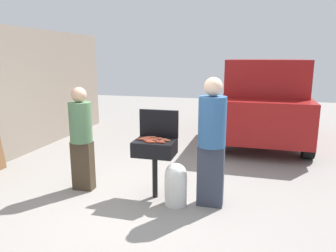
# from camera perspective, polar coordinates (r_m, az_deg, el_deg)

# --- Properties ---
(ground_plane) EXTENTS (24.00, 24.00, 0.00)m
(ground_plane) POSITION_cam_1_polar(r_m,az_deg,el_deg) (4.79, -4.49, -13.43)
(ground_plane) COLOR gray
(bbq_grill) EXTENTS (0.60, 0.44, 0.88)m
(bbq_grill) POSITION_cam_1_polar(r_m,az_deg,el_deg) (4.67, -2.40, -4.30)
(bbq_grill) COLOR black
(bbq_grill) RESTS_ON ground
(grill_lid_open) EXTENTS (0.60, 0.05, 0.42)m
(grill_lid_open) POSITION_cam_1_polar(r_m,az_deg,el_deg) (4.79, -1.66, 0.44)
(grill_lid_open) COLOR black
(grill_lid_open) RESTS_ON bbq_grill
(hot_dog_0) EXTENTS (0.13, 0.03, 0.03)m
(hot_dog_0) POSITION_cam_1_polar(r_m,az_deg,el_deg) (4.57, -3.56, -2.70)
(hot_dog_0) COLOR #AD4228
(hot_dog_0) RESTS_ON bbq_grill
(hot_dog_1) EXTENTS (0.13, 0.03, 0.03)m
(hot_dog_1) POSITION_cam_1_polar(r_m,az_deg,el_deg) (4.69, -4.36, -2.32)
(hot_dog_1) COLOR #C6593D
(hot_dog_1) RESTS_ON bbq_grill
(hot_dog_2) EXTENTS (0.13, 0.04, 0.03)m
(hot_dog_2) POSITION_cam_1_polar(r_m,az_deg,el_deg) (4.63, -2.88, -2.48)
(hot_dog_2) COLOR #B74C33
(hot_dog_2) RESTS_ON bbq_grill
(hot_dog_3) EXTENTS (0.13, 0.03, 0.03)m
(hot_dog_3) POSITION_cam_1_polar(r_m,az_deg,el_deg) (4.57, -1.56, -2.67)
(hot_dog_3) COLOR #C6593D
(hot_dog_3) RESTS_ON bbq_grill
(hot_dog_4) EXTENTS (0.13, 0.04, 0.03)m
(hot_dog_4) POSITION_cam_1_polar(r_m,az_deg,el_deg) (4.51, -3.18, -2.90)
(hot_dog_4) COLOR #AD4228
(hot_dog_4) RESTS_ON bbq_grill
(hot_dog_5) EXTENTS (0.13, 0.03, 0.03)m
(hot_dog_5) POSITION_cam_1_polar(r_m,az_deg,el_deg) (4.66, -0.91, -2.37)
(hot_dog_5) COLOR #C6593D
(hot_dog_5) RESTS_ON bbq_grill
(hot_dog_6) EXTENTS (0.13, 0.04, 0.03)m
(hot_dog_6) POSITION_cam_1_polar(r_m,az_deg,el_deg) (4.67, -2.39, -2.36)
(hot_dog_6) COLOR #C6593D
(hot_dog_6) RESTS_ON bbq_grill
(hot_dog_7) EXTENTS (0.13, 0.03, 0.03)m
(hot_dog_7) POSITION_cam_1_polar(r_m,az_deg,el_deg) (4.73, -1.84, -2.18)
(hot_dog_7) COLOR #AD4228
(hot_dog_7) RESTS_ON bbq_grill
(hot_dog_8) EXTENTS (0.13, 0.04, 0.03)m
(hot_dog_8) POSITION_cam_1_polar(r_m,az_deg,el_deg) (4.75, -3.51, -2.11)
(hot_dog_8) COLOR #AD4228
(hot_dog_8) RESTS_ON bbq_grill
(hot_dog_9) EXTENTS (0.13, 0.04, 0.03)m
(hot_dog_9) POSITION_cam_1_polar(r_m,az_deg,el_deg) (4.61, -3.16, -2.56)
(hot_dog_9) COLOR #B74C33
(hot_dog_9) RESTS_ON bbq_grill
(hot_dog_10) EXTENTS (0.13, 0.04, 0.03)m
(hot_dog_10) POSITION_cam_1_polar(r_m,az_deg,el_deg) (4.59, -0.42, -2.61)
(hot_dog_10) COLOR #C6593D
(hot_dog_10) RESTS_ON bbq_grill
(hot_dog_11) EXTENTS (0.13, 0.04, 0.03)m
(hot_dog_11) POSITION_cam_1_polar(r_m,az_deg,el_deg) (4.79, -2.97, -2.00)
(hot_dog_11) COLOR #C6593D
(hot_dog_11) RESTS_ON bbq_grill
(hot_dog_12) EXTENTS (0.13, 0.04, 0.03)m
(hot_dog_12) POSITION_cam_1_polar(r_m,az_deg,el_deg) (4.67, -4.79, -2.41)
(hot_dog_12) COLOR #B74C33
(hot_dog_12) RESTS_ON bbq_grill
(hot_dog_13) EXTENTS (0.13, 0.04, 0.03)m
(hot_dog_13) POSITION_cam_1_polar(r_m,az_deg,el_deg) (4.49, -1.32, -2.94)
(hot_dog_13) COLOR #AD4228
(hot_dog_13) RESTS_ON bbq_grill
(hot_dog_14) EXTENTS (0.13, 0.03, 0.03)m
(hot_dog_14) POSITION_cam_1_polar(r_m,az_deg,el_deg) (4.73, -3.95, -2.18)
(hot_dog_14) COLOR #C6593D
(hot_dog_14) RESTS_ON bbq_grill
(propane_tank) EXTENTS (0.32, 0.32, 0.62)m
(propane_tank) POSITION_cam_1_polar(r_m,az_deg,el_deg) (4.58, 1.42, -10.27)
(propane_tank) COLOR silver
(propane_tank) RESTS_ON ground
(person_left) EXTENTS (0.34, 0.34, 1.63)m
(person_left) POSITION_cam_1_polar(r_m,az_deg,el_deg) (5.10, -15.34, -1.64)
(person_left) COLOR #3F3323
(person_left) RESTS_ON ground
(person_right) EXTENTS (0.38, 0.38, 1.82)m
(person_right) POSITION_cam_1_polar(r_m,az_deg,el_deg) (4.40, 7.87, -2.18)
(person_right) COLOR #333847
(person_right) RESTS_ON ground
(parked_minivan) EXTENTS (2.06, 4.42, 2.02)m
(parked_minivan) POSITION_cam_1_polar(r_m,az_deg,el_deg) (8.44, 16.86, 4.62)
(parked_minivan) COLOR maroon
(parked_minivan) RESTS_ON ground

